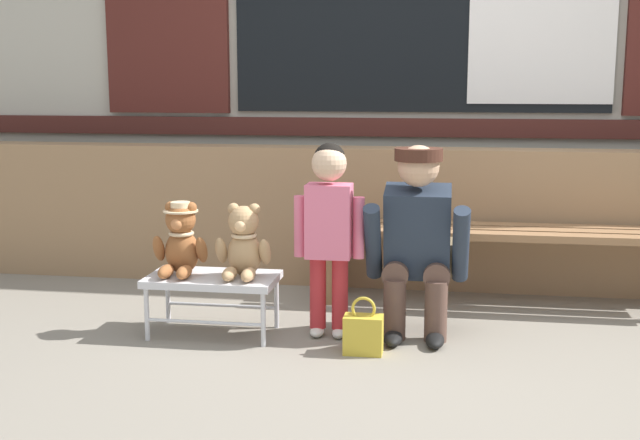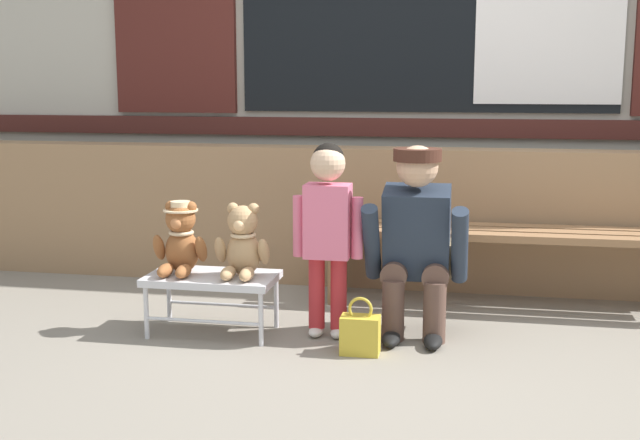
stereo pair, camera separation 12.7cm
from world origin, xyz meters
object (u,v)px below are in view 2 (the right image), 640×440
Objects in this scene: wooden_bench_long at (510,241)px; teddy_bear_with_hat at (181,239)px; adult_crouching at (418,241)px; handbag_on_ground at (360,334)px; teddy_bear_plain at (243,244)px; small_display_bench at (212,281)px; child_standing at (328,218)px.

teddy_bear_with_hat is (-1.63, -0.77, 0.10)m from wooden_bench_long.
teddy_bear_with_hat is 1.18m from adult_crouching.
handbag_on_ground is (-0.24, -0.32, -0.38)m from adult_crouching.
teddy_bear_with_hat is at bearing 179.87° from teddy_bear_plain.
wooden_bench_long reaches higher than small_display_bench.
wooden_bench_long is 1.21m from handbag_on_ground.
wooden_bench_long is 1.67m from small_display_bench.
wooden_bench_long is at bearing 27.75° from small_display_bench.
wooden_bench_long is 5.78× the size of teddy_bear_plain.
handbag_on_ground is (0.93, -0.18, -0.38)m from teddy_bear_with_hat.
small_display_bench is (-1.47, -0.78, -0.11)m from wooden_bench_long.
wooden_bench_long is 0.79m from adult_crouching.
teddy_bear_plain is at bearing -170.43° from adult_crouching.
small_display_bench is at bearing -152.25° from wooden_bench_long.
adult_crouching reaches higher than wooden_bench_long.
wooden_bench_long reaches higher than handbag_on_ground.
wooden_bench_long is 1.17m from child_standing.
child_standing reaches higher than wooden_bench_long.
wooden_bench_long is at bearing 38.40° from child_standing.
small_display_bench is at bearing -0.77° from teddy_bear_with_hat.
teddy_bear_plain is 1.34× the size of handbag_on_ground.
teddy_bear_plain reaches higher than small_display_bench.
child_standing is at bearing 4.67° from teddy_bear_with_hat.
teddy_bear_with_hat is 1.34× the size of handbag_on_ground.
teddy_bear_with_hat is 0.75m from child_standing.
adult_crouching is (1.01, 0.14, 0.21)m from small_display_bench.
adult_crouching is 3.49× the size of handbag_on_ground.
child_standing is 0.58m from handbag_on_ground.
wooden_bench_long is 5.78× the size of teddy_bear_with_hat.
child_standing is at bearing -169.27° from adult_crouching.
wooden_bench_long is 2.21× the size of adult_crouching.
teddy_bear_with_hat is 0.38× the size of child_standing.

